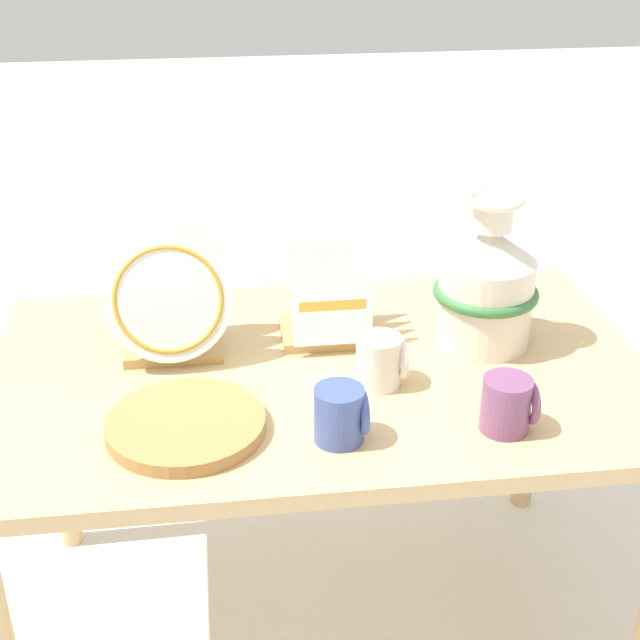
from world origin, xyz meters
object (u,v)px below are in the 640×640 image
Objects in this scene: ceramic_vase at (487,283)px; mug_plum_glaze at (509,404)px; dish_rack_round_plates at (170,305)px; dish_rack_square_plates at (328,311)px; mug_cobalt_glaze at (340,414)px; mug_cream_glaze at (381,361)px; wicker_charger_stack at (186,425)px.

ceramic_vase reaches higher than mug_plum_glaze.
dish_rack_round_plates is 0.71m from mug_plum_glaze.
ceramic_vase is at bearing -11.16° from dish_rack_square_plates.
mug_cobalt_glaze is (-0.36, -0.32, -0.09)m from ceramic_vase.
mug_cream_glaze is 0.21m from mug_cobalt_glaze.
dish_rack_square_plates reaches higher than mug_cream_glaze.
dish_rack_round_plates is at bearing 95.05° from wicker_charger_stack.
dish_rack_square_plates is 0.39m from mug_cobalt_glaze.
dish_rack_round_plates is 2.62× the size of mug_cobalt_glaze.
mug_cream_glaze is at bearing 136.92° from mug_plum_glaze.
dish_rack_round_plates is 0.31m from wicker_charger_stack.
mug_cream_glaze is 1.00× the size of mug_plum_glaze.
wicker_charger_stack is at bearing -162.98° from mug_cream_glaze.
dish_rack_square_plates is 0.70× the size of wicker_charger_stack.
dish_rack_square_plates reaches higher than wicker_charger_stack.
mug_cobalt_glaze is (-0.03, -0.39, -0.01)m from dish_rack_square_plates.
dish_rack_square_plates is 1.96× the size of mug_plum_glaze.
wicker_charger_stack is (0.03, -0.29, -0.10)m from dish_rack_round_plates.
mug_plum_glaze is 0.31m from mug_cobalt_glaze.
mug_cream_glaze is at bearing -150.11° from ceramic_vase.
ceramic_vase is 0.49m from mug_cobalt_glaze.
wicker_charger_stack is 2.80× the size of mug_cream_glaze.
mug_cobalt_glaze is (0.30, -0.36, -0.06)m from dish_rack_round_plates.
mug_plum_glaze is 1.00× the size of mug_cobalt_glaze.
mug_cobalt_glaze is at bearing -94.86° from dish_rack_square_plates.
mug_cobalt_glaze is at bearing 178.71° from mug_plum_glaze.
dish_rack_round_plates is 0.94× the size of wicker_charger_stack.
ceramic_vase is 3.20× the size of mug_cream_glaze.
mug_cream_glaze is at bearing -23.21° from dish_rack_round_plates.
mug_cream_glaze is at bearing -69.91° from dish_rack_square_plates.
dish_rack_round_plates is 2.62× the size of mug_cream_glaze.
mug_plum_glaze is (0.61, -0.36, -0.06)m from dish_rack_round_plates.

